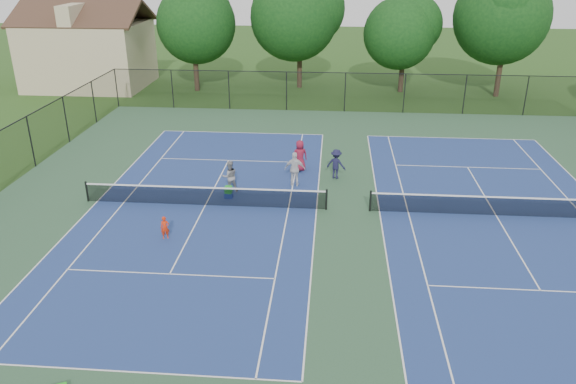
# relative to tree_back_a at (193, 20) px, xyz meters

# --- Properties ---
(ground) EXTENTS (140.00, 140.00, 0.00)m
(ground) POSITION_rel_tree_back_a_xyz_m (13.00, -24.00, -6.04)
(ground) COLOR #234716
(ground) RESTS_ON ground
(court_pad) EXTENTS (36.00, 36.00, 0.01)m
(court_pad) POSITION_rel_tree_back_a_xyz_m (13.00, -24.00, -6.03)
(court_pad) COLOR #2E5235
(court_pad) RESTS_ON ground
(tennis_court_left) EXTENTS (12.00, 23.83, 1.07)m
(tennis_court_left) POSITION_rel_tree_back_a_xyz_m (6.00, -24.00, -5.94)
(tennis_court_left) COLOR navy
(tennis_court_left) RESTS_ON ground
(tennis_court_right) EXTENTS (12.00, 23.83, 1.07)m
(tennis_court_right) POSITION_rel_tree_back_a_xyz_m (20.00, -24.00, -5.94)
(tennis_court_right) COLOR navy
(tennis_court_right) RESTS_ON ground
(perimeter_fence) EXTENTS (36.08, 36.08, 3.02)m
(perimeter_fence) POSITION_rel_tree_back_a_xyz_m (13.00, -24.00, -4.44)
(perimeter_fence) COLOR black
(perimeter_fence) RESTS_ON ground
(tree_back_a) EXTENTS (6.80, 6.80, 9.15)m
(tree_back_a) POSITION_rel_tree_back_a_xyz_m (0.00, 0.00, 0.00)
(tree_back_a) COLOR #2D2116
(tree_back_a) RESTS_ON ground
(tree_back_b) EXTENTS (7.60, 7.60, 10.03)m
(tree_back_b) POSITION_rel_tree_back_a_xyz_m (9.00, 2.00, 0.56)
(tree_back_b) COLOR #2D2116
(tree_back_b) RESTS_ON ground
(tree_back_c) EXTENTS (6.00, 6.00, 8.40)m
(tree_back_c) POSITION_rel_tree_back_a_xyz_m (18.00, 1.00, -0.56)
(tree_back_c) COLOR #2D2116
(tree_back_c) RESTS_ON ground
(tree_back_d) EXTENTS (7.80, 7.80, 10.37)m
(tree_back_d) POSITION_rel_tree_back_a_xyz_m (26.00, 0.00, 0.79)
(tree_back_d) COLOR #2D2116
(tree_back_d) RESTS_ON ground
(clapboard_house) EXTENTS (10.80, 8.10, 7.65)m
(clapboard_house) POSITION_rel_tree_back_a_xyz_m (-10.00, 1.00, -2.95)
(clapboard_house) COLOR tan
(clapboard_house) RESTS_ON ground
(child_player) EXTENTS (0.44, 0.35, 1.04)m
(child_player) POSITION_rel_tree_back_a_xyz_m (5.03, -27.52, -5.52)
(child_player) COLOR red
(child_player) RESTS_ON ground
(instructor) EXTENTS (1.00, 0.91, 1.69)m
(instructor) POSITION_rel_tree_back_a_xyz_m (6.93, -22.19, -5.19)
(instructor) COLOR gray
(instructor) RESTS_ON ground
(bystander_a) EXTENTS (1.10, 0.46, 1.87)m
(bystander_a) POSITION_rel_tree_back_a_xyz_m (10.22, -21.13, -5.10)
(bystander_a) COLOR silver
(bystander_a) RESTS_ON ground
(bystander_b) EXTENTS (1.23, 0.97, 1.67)m
(bystander_b) POSITION_rel_tree_back_a_xyz_m (12.39, -19.90, -5.20)
(bystander_b) COLOR #191937
(bystander_b) RESTS_ON ground
(bystander_c) EXTENTS (1.01, 0.82, 1.78)m
(bystander_c) POSITION_rel_tree_back_a_xyz_m (10.34, -18.87, -5.15)
(bystander_c) COLOR maroon
(bystander_c) RESTS_ON ground
(ball_crate) EXTENTS (0.42, 0.32, 0.28)m
(ball_crate) POSITION_rel_tree_back_a_xyz_m (6.99, -23.02, -5.90)
(ball_crate) COLOR #163299
(ball_crate) RESTS_ON ground
(ball_hopper) EXTENTS (0.38, 0.33, 0.37)m
(ball_hopper) POSITION_rel_tree_back_a_xyz_m (6.99, -23.02, -5.58)
(ball_hopper) COLOR green
(ball_hopper) RESTS_ON ball_crate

